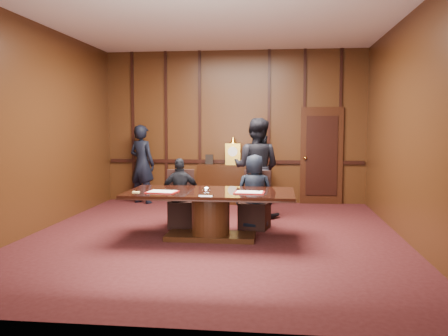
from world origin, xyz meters
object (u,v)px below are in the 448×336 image
Objects in this scene: signatory_right at (255,192)px; witness_right at (256,168)px; signatory_left at (180,193)px; witness_left at (142,164)px; sideboard at (233,182)px; conference_table at (211,207)px.

witness_right is at bearing -96.51° from signatory_right.
witness_left is at bearing -76.99° from signatory_left.
sideboard is 1.32× the size of signatory_left.
signatory_right reaches higher than conference_table.
signatory_right is at bearing 50.91° from conference_table.
sideboard is at bearing -152.21° from witness_left.
sideboard is 2.13m from witness_left.
signatory_right is 3.68m from witness_left.
witness_right is at bearing -68.37° from sideboard.
witness_right is at bearing -155.57° from signatory_left.
sideboard is 2.71m from signatory_right.
conference_table is at bearing 145.60° from witness_left.
witness_left is 0.93× the size of witness_right.
signatory_left is (-0.65, 0.80, 0.10)m from conference_table.
signatory_right is at bearing 163.32° from signatory_left.
sideboard reaches higher than signatory_left.
signatory_right is 1.16m from witness_right.
signatory_right reaches higher than signatory_left.
witness_left is (-2.71, 2.47, 0.25)m from signatory_right.
signatory_right is (0.62, -2.63, 0.16)m from sideboard.
signatory_left is at bearing 55.53° from witness_right.
sideboard is at bearing -121.10° from signatory_left.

